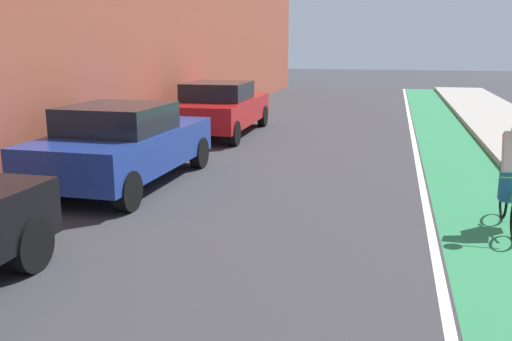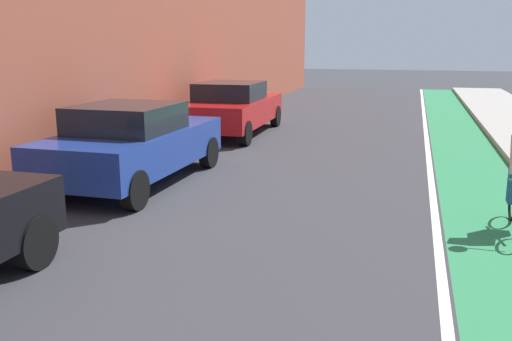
# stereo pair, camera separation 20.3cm
# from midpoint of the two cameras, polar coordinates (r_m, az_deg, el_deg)

# --- Properties ---
(ground_plane) EXTENTS (93.37, 93.37, 0.00)m
(ground_plane) POSITION_cam_midpoint_polar(r_m,az_deg,el_deg) (11.02, 5.33, -0.97)
(ground_plane) COLOR #38383D
(bike_lane_paint) EXTENTS (1.60, 42.44, 0.00)m
(bike_lane_paint) POSITION_cam_midpoint_polar(r_m,az_deg,el_deg) (12.89, 21.74, 0.20)
(bike_lane_paint) COLOR #2D8451
(bike_lane_paint) RESTS_ON ground
(lane_divider_stripe) EXTENTS (0.12, 42.44, 0.00)m
(lane_divider_stripe) POSITION_cam_midpoint_polar(r_m,az_deg,el_deg) (12.82, 17.75, 0.45)
(lane_divider_stripe) COLOR white
(lane_divider_stripe) RESTS_ON ground
(parked_sedan_blue) EXTENTS (2.04, 4.41, 1.53)m
(parked_sedan_blue) POSITION_cam_midpoint_polar(r_m,az_deg,el_deg) (10.82, -11.99, 2.80)
(parked_sedan_blue) COLOR navy
(parked_sedan_blue) RESTS_ON ground
(parked_sedan_red) EXTENTS (2.07, 4.73, 1.53)m
(parked_sedan_red) POSITION_cam_midpoint_polar(r_m,az_deg,el_deg) (16.41, -2.10, 6.46)
(parked_sedan_red) COLOR red
(parked_sedan_red) RESTS_ON ground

